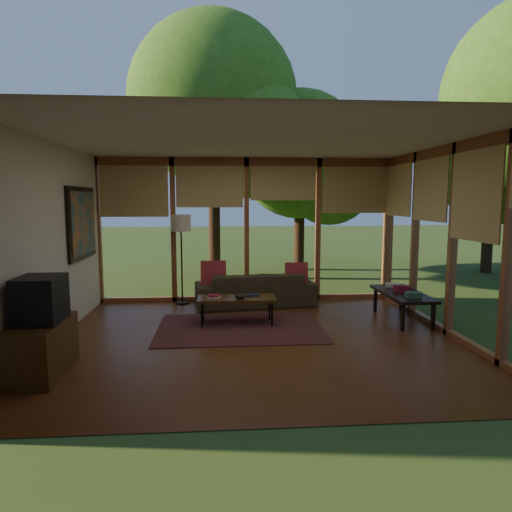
{
  "coord_description": "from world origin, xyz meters",
  "views": [
    {
      "loc": [
        -0.49,
        -6.13,
        1.92
      ],
      "look_at": [
        0.04,
        0.7,
        1.08
      ],
      "focal_mm": 32.0,
      "sensor_mm": 36.0,
      "label": 1
    }
  ],
  "objects": [
    {
      "name": "floor",
      "position": [
        0.0,
        0.0,
        0.0
      ],
      "size": [
        5.5,
        5.5,
        0.0
      ],
      "primitive_type": "plane",
      "color": "brown",
      "rests_on": "ground"
    },
    {
      "name": "ceiling",
      "position": [
        0.0,
        0.0,
        2.7
      ],
      "size": [
        5.5,
        5.5,
        0.0
      ],
      "primitive_type": "plane",
      "rotation": [
        3.14,
        0.0,
        0.0
      ],
      "color": "silver",
      "rests_on": "ground"
    },
    {
      "name": "wall_left",
      "position": [
        -2.75,
        0.0,
        1.35
      ],
      "size": [
        0.04,
        5.0,
        2.7
      ],
      "primitive_type": "cube",
      "color": "beige",
      "rests_on": "ground"
    },
    {
      "name": "wall_front",
      "position": [
        0.0,
        -2.5,
        1.35
      ],
      "size": [
        5.5,
        0.04,
        2.7
      ],
      "primitive_type": "cube",
      "color": "beige",
      "rests_on": "ground"
    },
    {
      "name": "window_wall_back",
      "position": [
        0.0,
        2.5,
        1.35
      ],
      "size": [
        5.5,
        0.12,
        2.7
      ],
      "primitive_type": "cube",
      "color": "#96532E",
      "rests_on": "ground"
    },
    {
      "name": "window_wall_right",
      "position": [
        2.75,
        0.0,
        1.35
      ],
      "size": [
        0.12,
        5.0,
        2.7
      ],
      "primitive_type": "cube",
      "color": "#96532E",
      "rests_on": "ground"
    },
    {
      "name": "exterior_lawn",
      "position": [
        8.0,
        8.0,
        -0.01
      ],
      "size": [
        40.0,
        40.0,
        0.0
      ],
      "primitive_type": "plane",
      "color": "#31491B",
      "rests_on": "ground"
    },
    {
      "name": "tree_nw",
      "position": [
        -0.64,
        5.22,
        4.27
      ],
      "size": [
        4.04,
        4.04,
        6.3
      ],
      "color": "#341F13",
      "rests_on": "ground"
    },
    {
      "name": "tree_ne",
      "position": [
        1.68,
        6.42,
        3.13
      ],
      "size": [
        3.47,
        3.47,
        4.88
      ],
      "color": "#341F13",
      "rests_on": "ground"
    },
    {
      "name": "tree_far",
      "position": [
        6.3,
        5.43,
        2.84
      ],
      "size": [
        2.95,
        2.95,
        4.33
      ],
      "color": "#341F13",
      "rests_on": "ground"
    },
    {
      "name": "rug",
      "position": [
        -0.21,
        0.54,
        0.01
      ],
      "size": [
        2.45,
        1.74,
        0.01
      ],
      "primitive_type": "cube",
      "color": "maroon",
      "rests_on": "floor"
    },
    {
      "name": "sofa",
      "position": [
        0.12,
        2.0,
        0.31
      ],
      "size": [
        2.21,
        1.1,
        0.62
      ],
      "primitive_type": "imported",
      "rotation": [
        0.0,
        0.0,
        3.27
      ],
      "color": "#3A301D",
      "rests_on": "floor"
    },
    {
      "name": "pillow_left",
      "position": [
        -0.63,
        1.95,
        0.6
      ],
      "size": [
        0.45,
        0.24,
        0.47
      ],
      "primitive_type": "cube",
      "rotation": [
        -0.21,
        0.0,
        0.0
      ],
      "color": "maroon",
      "rests_on": "sofa"
    },
    {
      "name": "pillow_right",
      "position": [
        0.87,
        1.95,
        0.58
      ],
      "size": [
        0.4,
        0.21,
        0.42
      ],
      "primitive_type": "cube",
      "rotation": [
        -0.21,
        0.0,
        0.0
      ],
      "color": "maroon",
      "rests_on": "sofa"
    },
    {
      "name": "ct_book_lower",
      "position": [
        -0.6,
        0.73,
        0.44
      ],
      "size": [
        0.21,
        0.16,
        0.03
      ],
      "primitive_type": "cube",
      "rotation": [
        0.0,
        0.0,
        -0.1
      ],
      "color": "beige",
      "rests_on": "coffee_table"
    },
    {
      "name": "ct_book_upper",
      "position": [
        -0.6,
        0.73,
        0.47
      ],
      "size": [
        0.18,
        0.14,
        0.03
      ],
      "primitive_type": "cube",
      "rotation": [
        0.0,
        0.0,
        0.08
      ],
      "color": "maroon",
      "rests_on": "coffee_table"
    },
    {
      "name": "ct_book_side",
      "position": [
        -0.0,
        0.86,
        0.44
      ],
      "size": [
        0.19,
        0.15,
        0.03
      ],
      "primitive_type": "cube",
      "rotation": [
        0.0,
        0.0,
        0.05
      ],
      "color": "#161C32",
      "rests_on": "coffee_table"
    },
    {
      "name": "ct_bowl",
      "position": [
        -0.2,
        0.68,
        0.46
      ],
      "size": [
        0.16,
        0.16,
        0.07
      ],
      "primitive_type": "ellipsoid",
      "color": "black",
      "rests_on": "coffee_table"
    },
    {
      "name": "media_cabinet",
      "position": [
        -2.47,
        -1.12,
        0.3
      ],
      "size": [
        0.5,
        1.0,
        0.6
      ],
      "primitive_type": "cube",
      "color": "#4A2F14",
      "rests_on": "floor"
    },
    {
      "name": "television",
      "position": [
        -2.45,
        -1.12,
        0.85
      ],
      "size": [
        0.45,
        0.55,
        0.5
      ],
      "primitive_type": "cube",
      "color": "black",
      "rests_on": "media_cabinet"
    },
    {
      "name": "console_book_a",
      "position": [
        2.4,
        0.42,
        0.49
      ],
      "size": [
        0.24,
        0.19,
        0.08
      ],
      "primitive_type": "cube",
      "rotation": [
        0.0,
        0.0,
        -0.12
      ],
      "color": "#365F4E",
      "rests_on": "side_console"
    },
    {
      "name": "console_book_b",
      "position": [
        2.4,
        0.87,
        0.5
      ],
      "size": [
        0.22,
        0.17,
        0.1
      ],
      "primitive_type": "cube",
      "rotation": [
        0.0,
        0.0,
        0.05
      ],
      "color": "maroon",
      "rests_on": "side_console"
    },
    {
      "name": "console_book_c",
      "position": [
        2.4,
        1.27,
        0.48
      ],
      "size": [
        0.24,
        0.2,
        0.06
      ],
      "primitive_type": "cube",
      "rotation": [
        0.0,
        0.0,
        -0.21
      ],
      "color": "beige",
      "rests_on": "side_console"
    },
    {
      "name": "floor_lamp",
      "position": [
        -1.21,
        2.3,
        1.41
      ],
      "size": [
        0.36,
        0.36,
        1.65
      ],
      "color": "black",
      "rests_on": "floor"
    },
    {
      "name": "coffee_table",
      "position": [
        -0.25,
        0.78,
        0.39
      ],
      "size": [
        1.2,
        0.5,
        0.43
      ],
      "color": "#4A2F14",
      "rests_on": "floor"
    },
    {
      "name": "side_console",
      "position": [
        2.4,
        0.82,
        0.41
      ],
      "size": [
        0.6,
        1.4,
        0.46
      ],
      "color": "black",
      "rests_on": "floor"
    },
    {
      "name": "wall_painting",
      "position": [
        -2.71,
        1.4,
        1.55
      ],
      "size": [
        0.06,
        1.35,
        1.15
      ],
      "color": "black",
      "rests_on": "wall_left"
    }
  ]
}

